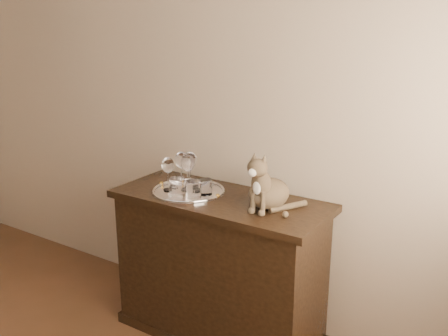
{
  "coord_description": "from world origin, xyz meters",
  "views": [
    {
      "loc": [
        2.01,
        -0.18,
        1.76
      ],
      "look_at": [
        0.62,
        1.95,
        1.02
      ],
      "focal_mm": 40.0,
      "sensor_mm": 36.0,
      "label": 1
    }
  ],
  "objects_px": {
    "wine_glass_d": "(188,172)",
    "tumbler_b": "(177,187)",
    "tumbler_a": "(194,189)",
    "cat": "(269,179)",
    "wine_glass_a": "(182,169)",
    "tumbler_c": "(205,187)",
    "sideboard": "(220,268)",
    "wine_glass_b": "(190,169)",
    "wine_glass_c": "(168,174)",
    "tray": "(189,192)"
  },
  "relations": [
    {
      "from": "sideboard",
      "to": "tumbler_b",
      "type": "relative_size",
      "value": 12.32
    },
    {
      "from": "tray",
      "to": "tumbler_b",
      "type": "distance_m",
      "value": 0.11
    },
    {
      "from": "wine_glass_d",
      "to": "cat",
      "type": "bearing_deg",
      "value": 2.3
    },
    {
      "from": "wine_glass_d",
      "to": "tumbler_c",
      "type": "distance_m",
      "value": 0.14
    },
    {
      "from": "cat",
      "to": "tumbler_b",
      "type": "bearing_deg",
      "value": -162.39
    },
    {
      "from": "sideboard",
      "to": "wine_glass_d",
      "type": "bearing_deg",
      "value": -176.88
    },
    {
      "from": "tray",
      "to": "tumbler_a",
      "type": "bearing_deg",
      "value": -38.51
    },
    {
      "from": "wine_glass_b",
      "to": "wine_glass_c",
      "type": "xyz_separation_m",
      "value": [
        -0.06,
        -0.12,
        -0.01
      ]
    },
    {
      "from": "wine_glass_b",
      "to": "cat",
      "type": "distance_m",
      "value": 0.53
    },
    {
      "from": "tray",
      "to": "sideboard",
      "type": "bearing_deg",
      "value": 9.11
    },
    {
      "from": "wine_glass_c",
      "to": "wine_glass_d",
      "type": "relative_size",
      "value": 0.93
    },
    {
      "from": "tumbler_a",
      "to": "tumbler_b",
      "type": "distance_m",
      "value": 0.1
    },
    {
      "from": "sideboard",
      "to": "tumbler_b",
      "type": "distance_m",
      "value": 0.53
    },
    {
      "from": "cat",
      "to": "wine_glass_a",
      "type": "bearing_deg",
      "value": -179.1
    },
    {
      "from": "sideboard",
      "to": "tumbler_a",
      "type": "height_order",
      "value": "tumbler_a"
    },
    {
      "from": "tray",
      "to": "wine_glass_a",
      "type": "distance_m",
      "value": 0.15
    },
    {
      "from": "wine_glass_a",
      "to": "wine_glass_c",
      "type": "relative_size",
      "value": 1.06
    },
    {
      "from": "wine_glass_d",
      "to": "tumbler_a",
      "type": "distance_m",
      "value": 0.15
    },
    {
      "from": "tray",
      "to": "wine_glass_a",
      "type": "xyz_separation_m",
      "value": [
        -0.09,
        0.06,
        0.1
      ]
    },
    {
      "from": "sideboard",
      "to": "tumbler_a",
      "type": "distance_m",
      "value": 0.5
    },
    {
      "from": "wine_glass_d",
      "to": "tumbler_b",
      "type": "distance_m",
      "value": 0.12
    },
    {
      "from": "tumbler_b",
      "to": "wine_glass_d",
      "type": "bearing_deg",
      "value": 94.5
    },
    {
      "from": "wine_glass_b",
      "to": "tumbler_c",
      "type": "height_order",
      "value": "wine_glass_b"
    },
    {
      "from": "sideboard",
      "to": "wine_glass_a",
      "type": "bearing_deg",
      "value": 174.41
    },
    {
      "from": "tumbler_a",
      "to": "cat",
      "type": "xyz_separation_m",
      "value": [
        0.4,
        0.11,
        0.1
      ]
    },
    {
      "from": "wine_glass_a",
      "to": "tumbler_c",
      "type": "height_order",
      "value": "wine_glass_a"
    },
    {
      "from": "wine_glass_b",
      "to": "cat",
      "type": "xyz_separation_m",
      "value": [
        0.53,
        -0.04,
        0.04
      ]
    },
    {
      "from": "sideboard",
      "to": "tumbler_c",
      "type": "relative_size",
      "value": 13.98
    },
    {
      "from": "tray",
      "to": "cat",
      "type": "distance_m",
      "value": 0.51
    },
    {
      "from": "wine_glass_d",
      "to": "tumbler_b",
      "type": "xyz_separation_m",
      "value": [
        0.01,
        -0.11,
        -0.05
      ]
    },
    {
      "from": "wine_glass_c",
      "to": "wine_glass_d",
      "type": "height_order",
      "value": "wine_glass_d"
    },
    {
      "from": "wine_glass_c",
      "to": "wine_glass_d",
      "type": "xyz_separation_m",
      "value": [
        0.09,
        0.06,
        0.01
      ]
    },
    {
      "from": "sideboard",
      "to": "wine_glass_b",
      "type": "xyz_separation_m",
      "value": [
        -0.23,
        0.05,
        0.53
      ]
    },
    {
      "from": "tumbler_c",
      "to": "sideboard",
      "type": "bearing_deg",
      "value": 15.53
    },
    {
      "from": "wine_glass_b",
      "to": "tumbler_a",
      "type": "height_order",
      "value": "wine_glass_b"
    },
    {
      "from": "tumbler_a",
      "to": "tumbler_c",
      "type": "relative_size",
      "value": 1.09
    },
    {
      "from": "tumbler_c",
      "to": "wine_glass_c",
      "type": "bearing_deg",
      "value": -166.03
    },
    {
      "from": "wine_glass_a",
      "to": "cat",
      "type": "distance_m",
      "value": 0.57
    },
    {
      "from": "wine_glass_b",
      "to": "tumbler_b",
      "type": "height_order",
      "value": "wine_glass_b"
    },
    {
      "from": "wine_glass_d",
      "to": "tumbler_b",
      "type": "height_order",
      "value": "wine_glass_d"
    },
    {
      "from": "tumbler_a",
      "to": "cat",
      "type": "bearing_deg",
      "value": 15.09
    },
    {
      "from": "wine_glass_b",
      "to": "wine_glass_d",
      "type": "relative_size",
      "value": 0.99
    },
    {
      "from": "tumbler_c",
      "to": "wine_glass_d",
      "type": "bearing_deg",
      "value": 174.83
    },
    {
      "from": "wine_glass_b",
      "to": "wine_glass_c",
      "type": "bearing_deg",
      "value": -115.15
    },
    {
      "from": "wine_glass_a",
      "to": "tumbler_c",
      "type": "relative_size",
      "value": 2.35
    },
    {
      "from": "tray",
      "to": "wine_glass_c",
      "type": "relative_size",
      "value": 2.11
    },
    {
      "from": "wine_glass_c",
      "to": "tumbler_c",
      "type": "height_order",
      "value": "wine_glass_c"
    },
    {
      "from": "wine_glass_a",
      "to": "tumbler_c",
      "type": "bearing_deg",
      "value": -14.07
    },
    {
      "from": "sideboard",
      "to": "wine_glass_b",
      "type": "distance_m",
      "value": 0.59
    },
    {
      "from": "tray",
      "to": "tumbler_b",
      "type": "relative_size",
      "value": 4.11
    }
  ]
}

